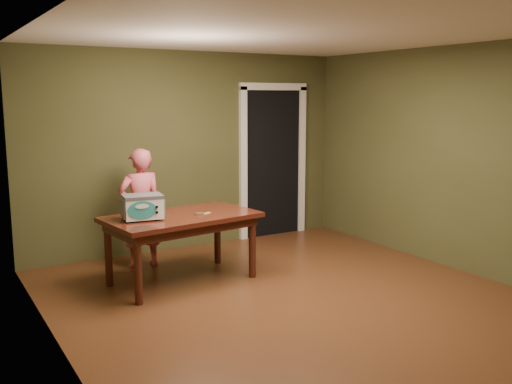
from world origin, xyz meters
The scene contains 8 objects.
floor centered at (0.00, 0.00, 0.00)m, with size 5.00×5.00×0.00m, color #502916.
room_shell centered at (0.00, 0.00, 1.71)m, with size 4.52×5.02×2.61m.
doorway centered at (1.30, 2.78, 1.06)m, with size 1.10×0.66×2.25m.
dining_table centered at (-0.72, 1.16, 0.65)m, with size 1.70×1.08×0.75m.
toy_oven centered at (-1.16, 1.14, 0.89)m, with size 0.46×0.34×0.26m.
baking_pan centered at (-0.55, 1.06, 0.76)m, with size 0.10×0.10×0.02m.
spatula centered at (-0.49, 1.07, 0.75)m, with size 0.18×0.03×0.01m, color #E0C761.
child centered at (-0.90, 1.94, 0.71)m, with size 0.52×0.34×1.42m, color #D25663.
Camera 1 is at (-3.13, -4.43, 2.01)m, focal length 40.00 mm.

